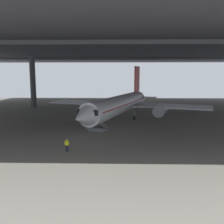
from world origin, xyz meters
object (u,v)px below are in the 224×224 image
at_px(crew_worker_by_stairs, 87,123).
at_px(crew_worker_near_nose, 67,144).
at_px(boarding_stairs, 97,127).
at_px(airplane_main, 120,105).

bearing_deg(crew_worker_by_stairs, crew_worker_near_nose, -92.48).
bearing_deg(crew_worker_near_nose, boarding_stairs, 76.76).
bearing_deg(crew_worker_by_stairs, airplane_main, 46.20).
height_order(airplane_main, crew_worker_by_stairs, airplane_main).
bearing_deg(airplane_main, crew_worker_by_stairs, -133.80).
bearing_deg(airplane_main, crew_worker_near_nose, -107.65).
bearing_deg(boarding_stairs, crew_worker_near_nose, -103.24).
distance_m(crew_worker_near_nose, crew_worker_by_stairs, 15.46).
height_order(crew_worker_near_nose, crew_worker_by_stairs, crew_worker_near_nose).
bearing_deg(crew_worker_near_nose, airplane_main, 72.35).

